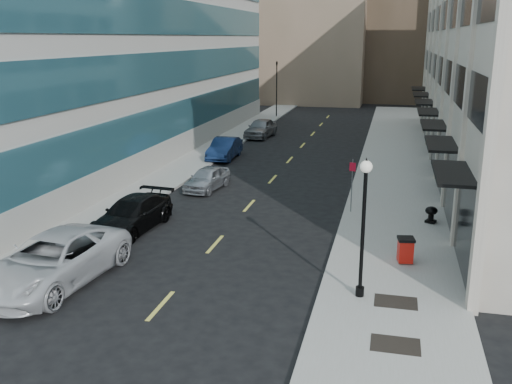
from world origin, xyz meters
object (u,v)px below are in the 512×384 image
at_px(car_black_pickup, 132,214).
at_px(sign_post, 352,179).
at_px(car_white_van, 53,260).
at_px(traffic_signal, 277,65).
at_px(lamppost, 364,217).
at_px(car_blue_sedan, 225,149).
at_px(car_grey_sedan, 261,128).
at_px(trash_bin, 405,249).
at_px(car_silver_sedan, 207,178).
at_px(urn_planter, 431,213).

distance_m(car_black_pickup, sign_post, 10.79).
bearing_deg(car_white_van, traffic_signal, 96.78).
xyz_separation_m(car_black_pickup, lamppost, (10.68, -4.94, 2.21)).
bearing_deg(sign_post, traffic_signal, 119.92).
bearing_deg(car_blue_sedan, traffic_signal, 91.17).
distance_m(traffic_signal, car_grey_sedan, 13.95).
bearing_deg(car_white_van, trash_bin, 26.20).
bearing_deg(trash_bin, car_white_van, -168.27).
xyz_separation_m(car_white_van, car_silver_sedan, (1.19, 13.89, -0.23)).
height_order(car_white_van, urn_planter, car_white_van).
distance_m(car_black_pickup, car_silver_sedan, 7.78).
height_order(trash_bin, urn_planter, trash_bin).
bearing_deg(sign_post, car_white_van, -119.29).
bearing_deg(car_grey_sedan, car_black_pickup, -84.57).
xyz_separation_m(traffic_signal, car_white_van, (1.11, -45.25, -4.82)).
bearing_deg(lamppost, car_grey_sedan, 108.96).
distance_m(car_silver_sedan, trash_bin, 14.43).
bearing_deg(traffic_signal, car_grey_sedan, -84.50).
bearing_deg(car_blue_sedan, urn_planter, -42.74).
bearing_deg(car_white_van, sign_post, 53.72).
xyz_separation_m(car_black_pickup, sign_post, (9.62, 4.76, 1.11)).
bearing_deg(urn_planter, trash_bin, -103.06).
xyz_separation_m(traffic_signal, car_black_pickup, (1.22, -39.06, -4.97)).
bearing_deg(car_black_pickup, sign_post, 31.62).
height_order(trash_bin, sign_post, sign_post).
bearing_deg(urn_planter, sign_post, 166.82).
height_order(car_black_pickup, lamppost, lamppost).
bearing_deg(car_white_van, car_grey_sedan, 95.12).
bearing_deg(lamppost, sign_post, 96.19).
distance_m(trash_bin, lamppost, 4.39).
distance_m(car_silver_sedan, car_blue_sedan, 8.77).
height_order(car_white_van, car_black_pickup, car_white_van).
bearing_deg(car_blue_sedan, car_white_van, -89.97).
relative_size(car_silver_sedan, lamppost, 0.82).
height_order(lamppost, sign_post, lamppost).
height_order(traffic_signal, car_blue_sedan, traffic_signal).
bearing_deg(urn_planter, car_white_van, -143.44).
height_order(trash_bin, lamppost, lamppost).
bearing_deg(traffic_signal, car_black_pickup, -88.20).
height_order(car_black_pickup, car_silver_sedan, car_black_pickup).
height_order(car_black_pickup, car_blue_sedan, car_blue_sedan).
bearing_deg(sign_post, car_black_pickup, -141.29).
height_order(traffic_signal, lamppost, traffic_signal).
bearing_deg(car_black_pickup, car_grey_sedan, 95.22).
distance_m(car_black_pickup, trash_bin, 12.28).
height_order(car_blue_sedan, sign_post, sign_post).
bearing_deg(lamppost, car_white_van, -173.40).
relative_size(traffic_signal, car_blue_sedan, 1.51).
relative_size(lamppost, sign_post, 1.78).
height_order(car_black_pickup, sign_post, sign_post).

